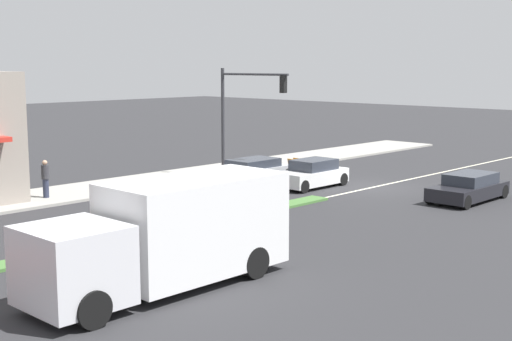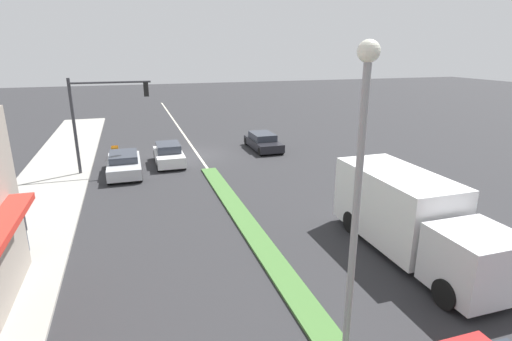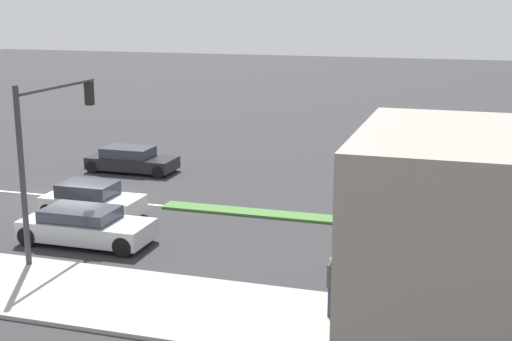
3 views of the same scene
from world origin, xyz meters
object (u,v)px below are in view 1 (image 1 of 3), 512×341
at_px(traffic_signal_main, 242,104).
at_px(van_white, 312,174).
at_px(pedestrian, 45,178).
at_px(sedan_dark, 469,188).
at_px(warning_aframe_sign, 294,166).
at_px(sedan_silver, 251,172).
at_px(delivery_truck, 170,234).

bearing_deg(traffic_signal_main, van_white, -168.28).
height_order(pedestrian, sedan_dark, pedestrian).
xyz_separation_m(traffic_signal_main, warning_aframe_sign, (-0.51, -3.44, -3.47)).
distance_m(van_white, sedan_silver, 3.11).
relative_size(pedestrian, sedan_silver, 0.37).
height_order(sedan_silver, sedan_dark, sedan_silver).
height_order(traffic_signal_main, van_white, traffic_signal_main).
relative_size(traffic_signal_main, sedan_silver, 1.25).
distance_m(pedestrian, sedan_dark, 18.51).
bearing_deg(warning_aframe_sign, traffic_signal_main, 81.54).
xyz_separation_m(van_white, sedan_dark, (-7.20, -1.97, -0.06)).
height_order(warning_aframe_sign, sedan_silver, sedan_silver).
relative_size(traffic_signal_main, sedan_dark, 1.31).
distance_m(traffic_signal_main, sedan_silver, 3.51).
bearing_deg(sedan_silver, warning_aframe_sign, -81.28).
bearing_deg(delivery_truck, pedestrian, -17.11).
relative_size(warning_aframe_sign, van_white, 0.22).
bearing_deg(sedan_silver, pedestrian, 69.29).
bearing_deg(pedestrian, traffic_signal_main, -103.65).
bearing_deg(traffic_signal_main, pedestrian, 76.35).
relative_size(pedestrian, van_white, 0.44).
bearing_deg(delivery_truck, sedan_dark, -90.00).
bearing_deg(warning_aframe_sign, sedan_silver, 98.72).
height_order(pedestrian, delivery_truck, delivery_truck).
distance_m(delivery_truck, sedan_dark, 16.82).
xyz_separation_m(traffic_signal_main, van_white, (-3.92, -0.81, -3.26)).
relative_size(traffic_signal_main, warning_aframe_sign, 6.69).
bearing_deg(van_white, sedan_dark, -164.72).
distance_m(traffic_signal_main, warning_aframe_sign, 4.92).
distance_m(pedestrian, delivery_truck, 14.15).
relative_size(warning_aframe_sign, sedan_dark, 0.20).
bearing_deg(van_white, delivery_truck, 115.90).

